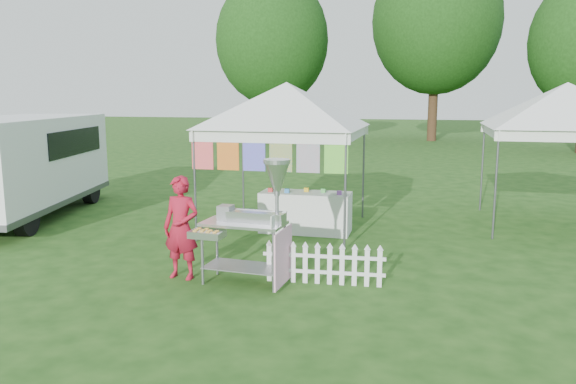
# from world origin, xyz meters

# --- Properties ---
(ground) EXTENTS (120.00, 120.00, 0.00)m
(ground) POSITION_xyz_m (0.00, 0.00, 0.00)
(ground) COLOR #1C4313
(ground) RESTS_ON ground
(canopy_main) EXTENTS (4.24, 4.24, 3.45)m
(canopy_main) POSITION_xyz_m (0.00, 3.49, 2.99)
(canopy_main) COLOR #59595E
(canopy_main) RESTS_ON ground
(canopy_right) EXTENTS (4.24, 4.24, 3.45)m
(canopy_right) POSITION_xyz_m (5.50, 5.00, 2.99)
(canopy_right) COLOR #59595E
(canopy_right) RESTS_ON ground
(tree_left) EXTENTS (6.40, 6.40, 9.53)m
(tree_left) POSITION_xyz_m (-6.00, 24.00, 5.83)
(tree_left) COLOR #392714
(tree_left) RESTS_ON ground
(tree_mid) EXTENTS (7.60, 7.60, 11.52)m
(tree_mid) POSITION_xyz_m (3.00, 28.00, 7.14)
(tree_mid) COLOR #392714
(tree_mid) RESTS_ON ground
(donut_cart) EXTENTS (1.38, 0.86, 1.85)m
(donut_cart) POSITION_xyz_m (0.44, -0.05, 1.09)
(donut_cart) COLOR gray
(donut_cart) RESTS_ON ground
(vendor) EXTENTS (0.60, 0.42, 1.56)m
(vendor) POSITION_xyz_m (-0.74, -0.03, 0.78)
(vendor) COLOR #A8142B
(vendor) RESTS_ON ground
(cargo_van) EXTENTS (3.30, 5.76, 2.25)m
(cargo_van) POSITION_xyz_m (-6.14, 3.22, 1.21)
(cargo_van) COLOR white
(cargo_van) RESTS_ON ground
(picket_fence) EXTENTS (1.80, 0.15, 0.56)m
(picket_fence) POSITION_xyz_m (1.39, 0.20, 0.29)
(picket_fence) COLOR white
(picket_fence) RESTS_ON ground
(display_table) EXTENTS (1.80, 0.70, 0.82)m
(display_table) POSITION_xyz_m (0.45, 3.25, 0.41)
(display_table) COLOR white
(display_table) RESTS_ON ground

